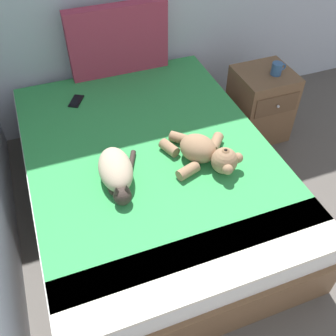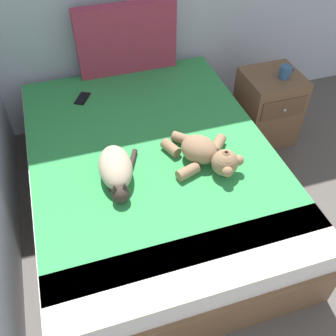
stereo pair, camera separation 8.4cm
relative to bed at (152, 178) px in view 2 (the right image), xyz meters
name	(u,v)px [view 2 (the right image)]	position (x,y,z in m)	size (l,w,h in m)	color
bed	(152,178)	(0.00, 0.00, 0.00)	(1.53, 2.05, 0.52)	brown
patterned_cushion	(127,39)	(0.09, 0.96, 0.53)	(0.76, 0.10, 0.52)	#A5334C
cat	(116,170)	(-0.25, -0.19, 0.34)	(0.27, 0.42, 0.15)	tan
teddy_bear	(206,154)	(0.28, -0.22, 0.34)	(0.41, 0.50, 0.17)	#937051
cell_phone	(82,98)	(-0.32, 0.67, 0.27)	(0.14, 0.16, 0.01)	black
nightstand	(267,107)	(1.10, 0.45, 0.03)	(0.43, 0.44, 0.58)	brown
mug	(285,72)	(1.16, 0.41, 0.37)	(0.12, 0.08, 0.09)	#33598C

